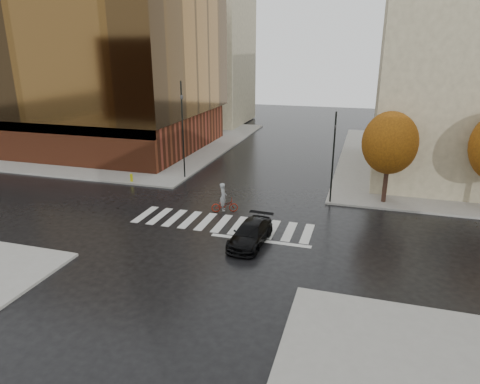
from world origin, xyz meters
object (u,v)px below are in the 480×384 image
(fire_hydrant, at_px, (131,177))
(traffic_light_ne, at_px, (333,153))
(sedan, at_px, (251,233))
(traffic_light_nw, at_px, (182,123))
(cyclist, at_px, (224,202))

(fire_hydrant, bearing_deg, traffic_light_ne, -0.70)
(traffic_light_ne, height_order, fire_hydrant, traffic_light_ne)
(sedan, xyz_separation_m, traffic_light_nw, (-8.85, 10.80, 4.19))
(cyclist, height_order, traffic_light_nw, traffic_light_nw)
(traffic_light_nw, relative_size, traffic_light_ne, 1.24)
(fire_hydrant, bearing_deg, sedan, -33.48)
(cyclist, distance_m, fire_hydrant, 10.31)
(traffic_light_ne, distance_m, fire_hydrant, 16.62)
(cyclist, bearing_deg, traffic_light_ne, -81.69)
(cyclist, relative_size, traffic_light_nw, 0.26)
(traffic_light_nw, bearing_deg, traffic_light_ne, 88.86)
(traffic_light_nw, height_order, traffic_light_ne, traffic_light_nw)
(cyclist, distance_m, traffic_light_nw, 9.63)
(fire_hydrant, bearing_deg, cyclist, -22.84)
(cyclist, xyz_separation_m, traffic_light_nw, (-5.80, 6.50, 4.11))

